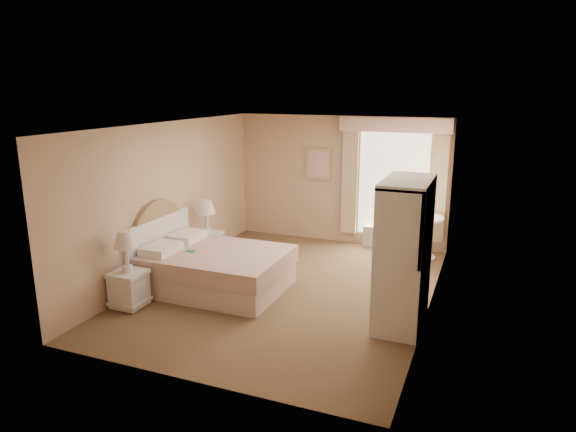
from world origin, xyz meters
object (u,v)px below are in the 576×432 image
at_px(nightstand_far, 207,238).
at_px(round_table, 421,230).
at_px(cafe_chair, 409,231).
at_px(nightstand_near, 128,279).
at_px(armoire, 404,265).
at_px(bed, 211,267).

distance_m(nightstand_far, round_table, 3.85).
bearing_deg(round_table, cafe_chair, -125.62).
bearing_deg(nightstand_near, cafe_chair, 46.11).
bearing_deg(nightstand_far, cafe_chair, 21.25).
relative_size(round_table, cafe_chair, 0.81).
height_order(nightstand_far, round_table, nightstand_far).
distance_m(round_table, cafe_chair, 0.33).
bearing_deg(armoire, bed, 177.60).
bearing_deg(bed, nightstand_far, 122.94).
bearing_deg(nightstand_near, nightstand_far, 90.00).
distance_m(nightstand_far, armoire, 3.87).
xyz_separation_m(bed, armoire, (2.94, -0.12, 0.46)).
relative_size(cafe_chair, armoire, 0.50).
height_order(nightstand_near, nightstand_far, nightstand_near).
bearing_deg(cafe_chair, armoire, -97.04).
relative_size(nightstand_near, armoire, 0.57).
xyz_separation_m(bed, nightstand_far, (-0.72, 1.11, 0.07)).
height_order(nightstand_near, round_table, nightstand_near).
xyz_separation_m(nightstand_near, round_table, (3.52, 3.72, 0.11)).
bearing_deg(nightstand_near, armoire, 14.35).
height_order(bed, nightstand_far, bed).
distance_m(nightstand_far, cafe_chair, 3.57).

